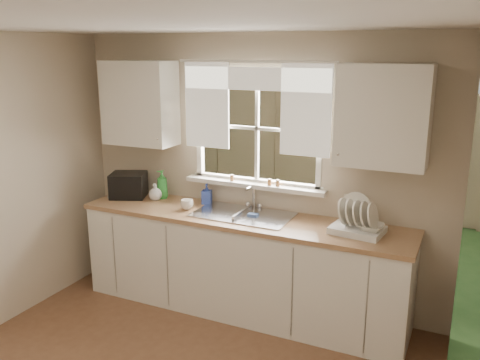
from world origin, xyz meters
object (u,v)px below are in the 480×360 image
at_px(soap_bottle_a, 162,184).
at_px(cup, 187,204).
at_px(black_appliance, 128,185).
at_px(dish_rack, 357,223).

relative_size(soap_bottle_a, cup, 2.43).
height_order(soap_bottle_a, black_appliance, soap_bottle_a).
relative_size(dish_rack, black_appliance, 1.31).
distance_m(dish_rack, soap_bottle_a, 1.98).
bearing_deg(cup, black_appliance, 167.45).
bearing_deg(dish_rack, soap_bottle_a, 175.48).
bearing_deg(soap_bottle_a, cup, -2.30).
xyz_separation_m(soap_bottle_a, cup, (0.40, -0.21, -0.10)).
distance_m(dish_rack, cup, 1.57).
distance_m(soap_bottle_a, black_appliance, 0.35).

